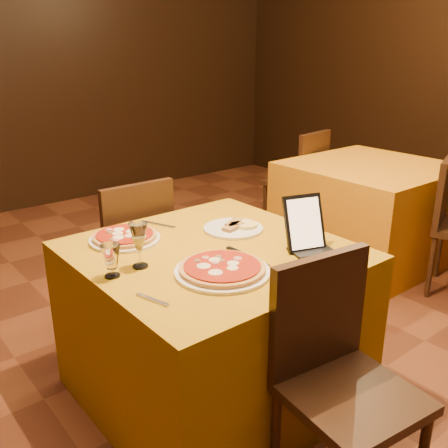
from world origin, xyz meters
TOP-DOWN VIEW (x-y plane):
  - floor at (0.00, 0.00)m, footprint 6.00×7.00m
  - wall_back at (0.00, 3.50)m, footprint 6.00×0.01m
  - main_table at (-0.46, -0.02)m, footprint 1.10×1.10m
  - side_table at (1.49, 0.53)m, footprint 1.10×1.10m
  - chair_main_near at (-0.46, -0.80)m, footprint 0.40×0.40m
  - chair_main_far at (-0.46, 0.80)m, footprint 0.46×0.46m
  - chair_side_far at (1.49, 1.31)m, footprint 0.42×0.42m
  - pizza_near at (-0.58, -0.24)m, footprint 0.38×0.38m
  - pizza_far at (-0.71, 0.31)m, footprint 0.32×0.32m
  - cutlet_dish at (-0.23, 0.10)m, footprint 0.29×0.29m
  - wine_glass at (-0.80, 0.01)m, footprint 0.07×0.07m
  - water_glass at (-0.93, 0.00)m, footprint 0.08×0.08m
  - tablet at (-0.15, -0.27)m, footprint 0.20×0.15m
  - knife at (-0.40, -0.20)m, footprint 0.03×0.24m
  - fork_near at (-0.91, -0.26)m, footprint 0.05×0.15m
  - fork_far at (-0.47, 0.38)m, footprint 0.09×0.18m

SIDE VIEW (x-z plane):
  - floor at x=0.00m, z-range -0.01..0.00m
  - main_table at x=-0.46m, z-range 0.00..0.75m
  - side_table at x=1.49m, z-range 0.00..0.75m
  - chair_main_near at x=-0.46m, z-range 0.00..0.91m
  - chair_main_far at x=-0.46m, z-range 0.00..0.91m
  - chair_side_far at x=1.49m, z-range 0.00..0.91m
  - knife at x=-0.40m, z-range 0.75..0.76m
  - fork_near at x=-0.91m, z-range 0.75..0.76m
  - fork_far at x=-0.47m, z-range 0.75..0.76m
  - cutlet_dish at x=-0.23m, z-range 0.75..0.78m
  - pizza_near at x=-0.58m, z-range 0.75..0.78m
  - pizza_far at x=-0.71m, z-range 0.75..0.78m
  - water_glass at x=-0.93m, z-range 0.75..0.88m
  - wine_glass at x=-0.80m, z-range 0.75..0.94m
  - tablet at x=-0.15m, z-range 0.75..0.99m
  - wall_back at x=0.00m, z-range 0.00..2.80m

